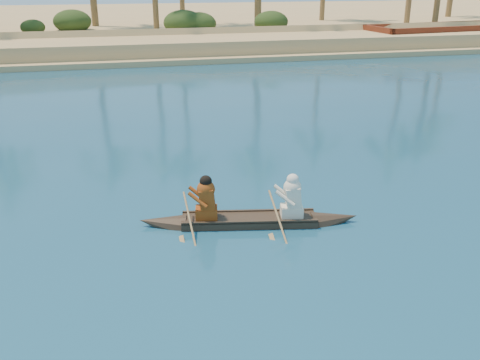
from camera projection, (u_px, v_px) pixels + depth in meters
name	position (u px, v px, depth m)	size (l,w,h in m)	color
sandy_embankment	(52.00, 26.00, 54.49)	(150.00, 51.00, 1.50)	tan
shrub_cluster	(35.00, 35.00, 40.32)	(100.00, 6.00, 2.40)	#213513
canoe	(249.00, 213.00, 12.60)	(5.22, 1.67, 1.43)	#31271B
barge_right	(439.00, 37.00, 43.49)	(12.49, 5.35, 2.02)	maroon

